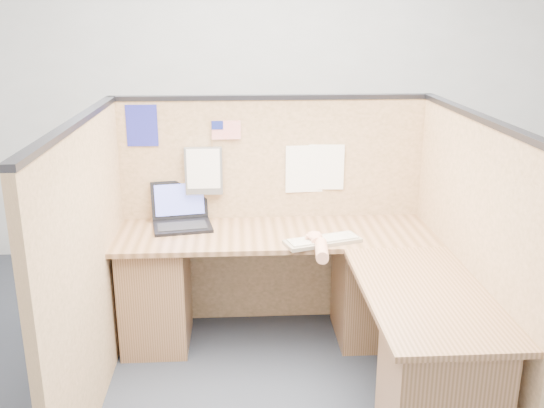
{
  "coord_description": "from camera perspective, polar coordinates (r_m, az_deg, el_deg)",
  "views": [
    {
      "loc": [
        -0.23,
        -2.82,
        2.01
      ],
      "look_at": [
        -0.03,
        0.5,
        0.97
      ],
      "focal_mm": 40.0,
      "sensor_mm": 36.0,
      "label": 1
    }
  ],
  "objects": [
    {
      "name": "floor",
      "position": [
        3.47,
        1.05,
        -18.01
      ],
      "size": [
        5.0,
        5.0,
        0.0
      ],
      "primitive_type": "plane",
      "color": "#1F232C",
      "rests_on": "ground"
    },
    {
      "name": "wall_back",
      "position": [
        5.11,
        -0.84,
        10.52
      ],
      "size": [
        5.0,
        0.0,
        5.0
      ],
      "primitive_type": "plane",
      "rotation": [
        1.57,
        0.0,
        0.0
      ],
      "color": "#A3A6A9",
      "rests_on": "floor"
    },
    {
      "name": "cubicle_partitions",
      "position": [
        3.48,
        0.58,
        -3.5
      ],
      "size": [
        2.06,
        1.83,
        1.53
      ],
      "color": "olive",
      "rests_on": "floor"
    },
    {
      "name": "l_desk",
      "position": [
        3.52,
        3.75,
        -9.95
      ],
      "size": [
        1.95,
        1.75,
        0.73
      ],
      "color": "brown",
      "rests_on": "floor"
    },
    {
      "name": "laptop",
      "position": [
        3.89,
        -8.37,
        -1.02
      ],
      "size": [
        0.4,
        0.4,
        0.26
      ],
      "rotation": [
        0.0,
        0.0,
        0.17
      ],
      "color": "black",
      "rests_on": "l_desk"
    },
    {
      "name": "keyboard",
      "position": [
        3.56,
        4.78,
        -3.47
      ],
      "size": [
        0.48,
        0.28,
        0.03
      ],
      "rotation": [
        0.0,
        0.0,
        0.31
      ],
      "color": "gray",
      "rests_on": "l_desk"
    },
    {
      "name": "mouse",
      "position": [
        3.55,
        4.02,
        -3.38
      ],
      "size": [
        0.12,
        0.08,
        0.04
      ],
      "primitive_type": "ellipsoid",
      "rotation": [
        0.0,
        0.0,
        -0.18
      ],
      "color": "#B8B7BC",
      "rests_on": "l_desk"
    },
    {
      "name": "hand_forearm",
      "position": [
        3.43,
        4.48,
        -3.94
      ],
      "size": [
        0.11,
        0.38,
        0.08
      ],
      "color": "tan",
      "rests_on": "l_desk"
    },
    {
      "name": "blue_poster",
      "position": [
        3.89,
        -12.15,
        7.22
      ],
      "size": [
        0.2,
        0.01,
        0.26
      ],
      "primitive_type": "cube",
      "rotation": [
        0.0,
        0.0,
        -0.01
      ],
      "color": "navy",
      "rests_on": "cubicle_partitions"
    },
    {
      "name": "american_flag",
      "position": [
        3.84,
        -4.63,
        6.8
      ],
      "size": [
        0.19,
        0.01,
        0.32
      ],
      "color": "olive",
      "rests_on": "cubicle_partitions"
    },
    {
      "name": "file_holder",
      "position": [
        3.89,
        -6.45,
        3.14
      ],
      "size": [
        0.24,
        0.05,
        0.3
      ],
      "color": "slate",
      "rests_on": "cubicle_partitions"
    },
    {
      "name": "paper_left",
      "position": [
        3.93,
        3.06,
        3.31
      ],
      "size": [
        0.24,
        0.02,
        0.31
      ],
      "primitive_type": "cube",
      "rotation": [
        0.0,
        0.0,
        0.05
      ],
      "color": "white",
      "rests_on": "cubicle_partitions"
    },
    {
      "name": "paper_right",
      "position": [
        3.95,
        5.09,
        3.47
      ],
      "size": [
        0.23,
        0.02,
        0.3
      ],
      "primitive_type": "cube",
      "rotation": [
        0.0,
        0.0,
        -0.07
      ],
      "color": "white",
      "rests_on": "cubicle_partitions"
    }
  ]
}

